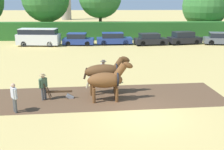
% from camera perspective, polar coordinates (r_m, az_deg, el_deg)
% --- Properties ---
extents(ground_plane, '(240.00, 240.00, 0.00)m').
position_cam_1_polar(ground_plane, '(14.63, 6.13, -8.01)').
color(ground_plane, tan).
extents(plowed_furrow_strip, '(20.81, 5.88, 0.01)m').
position_cam_1_polar(plowed_furrow_strip, '(17.06, -11.99, -4.76)').
color(plowed_furrow_strip, brown).
rests_on(plowed_furrow_strip, ground).
extents(hedgerow, '(66.56, 1.82, 2.45)m').
position_cam_1_polar(hedgerow, '(40.12, 0.95, 8.97)').
color(hedgerow, '#286023').
rests_on(hedgerow, ground).
extents(tree_center_right, '(6.82, 6.82, 7.93)m').
position_cam_1_polar(tree_center_right, '(46.31, 18.38, 13.18)').
color(tree_center_right, '#423323').
rests_on(tree_center_right, ground).
extents(draft_horse_lead_left, '(2.77, 1.08, 2.38)m').
position_cam_1_polar(draft_horse_lead_left, '(16.01, -0.99, -0.98)').
color(draft_horse_lead_left, brown).
rests_on(draft_horse_lead_left, ground).
extents(draft_horse_lead_right, '(2.93, 1.11, 2.43)m').
position_cam_1_polar(draft_horse_lead_right, '(17.19, -1.41, 0.70)').
color(draft_horse_lead_right, '#513319').
rests_on(draft_horse_lead_right, ground).
extents(plow, '(1.74, 0.49, 1.13)m').
position_cam_1_polar(plow, '(16.90, -10.18, -3.71)').
color(plow, '#4C331E').
rests_on(plow, ground).
extents(farmer_at_plow, '(0.42, 0.53, 1.59)m').
position_cam_1_polar(farmer_at_plow, '(16.76, -13.80, -1.97)').
color(farmer_at_plow, '#4C4C4C').
rests_on(farmer_at_plow, ground).
extents(farmer_beside_team, '(0.48, 0.52, 1.73)m').
position_cam_1_polar(farmer_beside_team, '(19.11, -1.75, 0.98)').
color(farmer_beside_team, '#4C4C4C').
rests_on(farmer_beside_team, ground).
extents(farmer_onlooker_left, '(0.43, 0.55, 1.59)m').
position_cam_1_polar(farmer_onlooker_left, '(15.36, -19.28, -4.02)').
color(farmer_onlooker_left, '#4C4C4C').
rests_on(farmer_onlooker_left, ground).
extents(parked_van, '(5.30, 2.37, 2.11)m').
position_cam_1_polar(parked_van, '(36.02, -14.72, 7.48)').
color(parked_van, silver).
rests_on(parked_van, ground).
extents(parked_car_left, '(3.94, 2.05, 1.50)m').
position_cam_1_polar(parked_car_left, '(35.68, -6.92, 7.21)').
color(parked_car_left, navy).
rests_on(parked_car_left, ground).
extents(parked_car_center_left, '(4.50, 1.95, 1.51)m').
position_cam_1_polar(parked_car_center_left, '(35.80, 0.35, 7.37)').
color(parked_car_center_left, navy).
rests_on(parked_car_center_left, ground).
extents(parked_car_center, '(4.22, 2.28, 1.46)m').
position_cam_1_polar(parked_car_center, '(35.80, 7.79, 7.19)').
color(parked_car_center, black).
rests_on(parked_car_center, ground).
extents(parked_car_center_right, '(4.41, 2.62, 1.60)m').
position_cam_1_polar(parked_car_center_right, '(37.31, 14.42, 7.27)').
color(parked_car_center_right, black).
rests_on(parked_car_center_right, ground).
extents(parked_car_right, '(4.63, 2.61, 1.53)m').
position_cam_1_polar(parked_car_right, '(38.33, 21.31, 6.88)').
color(parked_car_right, '#565B66').
rests_on(parked_car_right, ground).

